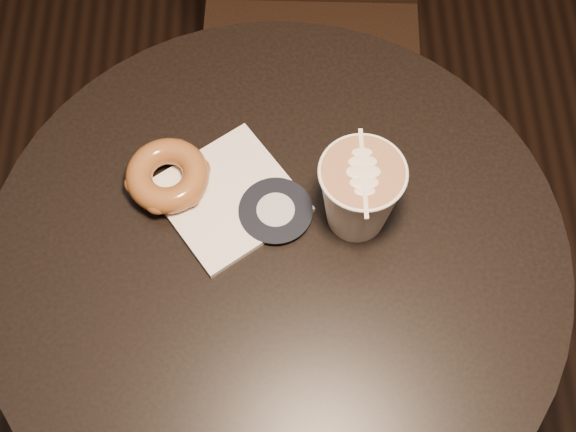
{
  "coord_description": "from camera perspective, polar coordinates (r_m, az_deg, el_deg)",
  "views": [
    {
      "loc": [
        0.01,
        -0.39,
        1.62
      ],
      "look_at": [
        0.01,
        0.03,
        0.79
      ],
      "focal_mm": 50.0,
      "sensor_mm": 36.0,
      "label": 1
    }
  ],
  "objects": [
    {
      "name": "cafe_table",
      "position": [
        1.13,
        -0.73,
        -6.71
      ],
      "size": [
        0.7,
        0.7,
        0.75
      ],
      "color": "black",
      "rests_on": "ground"
    },
    {
      "name": "pastry_bag",
      "position": [
        0.98,
        -4.24,
        1.33
      ],
      "size": [
        0.21,
        0.21,
        0.01
      ],
      "primitive_type": "cube",
      "rotation": [
        0.0,
        0.0,
        0.61
      ],
      "color": "white",
      "rests_on": "cafe_table"
    },
    {
      "name": "doughnut",
      "position": [
        0.98,
        -8.56,
        2.86
      ],
      "size": [
        0.1,
        0.1,
        0.03
      ],
      "primitive_type": "torus",
      "color": "brown",
      "rests_on": "pastry_bag"
    },
    {
      "name": "latte_cup",
      "position": [
        0.92,
        5.09,
        1.49
      ],
      "size": [
        0.1,
        0.1,
        0.11
      ],
      "primitive_type": null,
      "color": "white",
      "rests_on": "cafe_table"
    }
  ]
}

